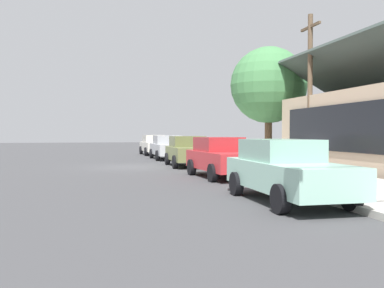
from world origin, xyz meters
name	(u,v)px	position (x,y,z in m)	size (l,w,h in m)	color
ground_plane	(134,167)	(0.00, 0.00, 0.00)	(120.00, 120.00, 0.00)	#424244
sidewalk_curb	(238,164)	(0.00, 5.60, 0.08)	(60.00, 4.20, 0.16)	beige
car_ivory	(154,145)	(-12.17, 2.73, 0.81)	(4.64, 2.05, 1.59)	silver
car_silver	(168,147)	(-6.16, 2.82, 0.82)	(4.67, 2.09, 1.59)	silver
car_olive	(188,151)	(0.10, 2.82, 0.81)	(4.36, 2.18, 1.59)	olive
car_cherry	(221,157)	(6.05, 2.84, 0.81)	(4.44, 2.13, 1.59)	red
car_seafoam	(286,170)	(12.21, 2.69, 0.81)	(4.69, 1.96, 1.59)	#9ED1BC
shade_tree	(269,85)	(-2.11, 8.29, 4.63)	(4.60, 4.60, 6.96)	brown
utility_pole_wooden	(310,88)	(3.17, 8.20, 3.93)	(1.80, 0.24, 7.50)	brown
fire_hydrant_red	(228,159)	(2.67, 4.20, 0.50)	(0.22, 0.22, 0.71)	red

